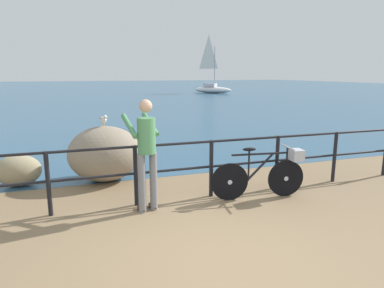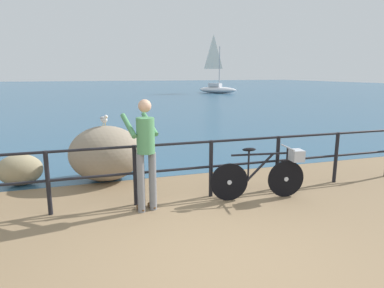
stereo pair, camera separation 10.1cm
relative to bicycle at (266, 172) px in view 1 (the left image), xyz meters
name	(u,v)px [view 1 (the left image)]	position (x,y,z in m)	size (l,w,h in m)	color
ground_plane	(102,107)	(-1.56, 18.31, -0.51)	(120.00, 120.00, 0.10)	#846B4C
sea_surface	(88,88)	(-1.56, 46.74, -0.46)	(120.00, 90.00, 0.01)	#2D5675
promenade_railing	(175,165)	(-1.56, 0.37, 0.17)	(9.41, 0.07, 1.02)	black
bicycle	(266,172)	(0.00, 0.00, 0.00)	(1.69, 0.48, 0.92)	black
person_at_railing	(146,150)	(-2.09, 0.09, 0.53)	(0.55, 0.67, 1.78)	slate
breakwater_boulder_main	(105,154)	(-2.60, 1.91, 0.10)	(1.46, 1.26, 1.12)	gray
breakwater_boulder_left	(18,171)	(-4.24, 2.08, -0.16)	(0.85, 0.58, 0.62)	#9B8D6A
seagull	(103,119)	(-2.60, 1.95, 0.80)	(0.19, 0.34, 0.23)	gold
sailboat	(212,87)	(10.81, 29.54, 0.24)	(3.89, 4.16, 6.16)	white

